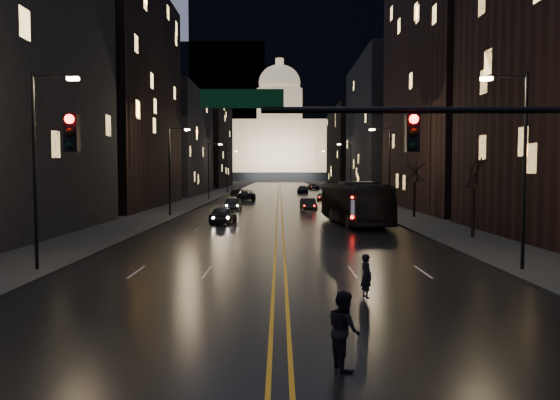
{
  "coord_description": "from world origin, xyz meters",
  "views": [
    {
      "loc": [
        -0.01,
        -14.49,
        4.6
      ],
      "look_at": [
        0.01,
        12.97,
        3.13
      ],
      "focal_mm": 35.0,
      "sensor_mm": 36.0,
      "label": 1
    }
  ],
  "objects_px": {
    "bus": "(354,203)",
    "pedestrian_a": "(366,276)",
    "traffic_signal": "(503,152)",
    "oncoming_car_b": "(234,204)",
    "oncoming_car_a": "(223,215)",
    "pedestrian_b": "(344,329)",
    "receding_car_a": "(308,205)"
  },
  "relations": [
    {
      "from": "pedestrian_a",
      "to": "oncoming_car_a",
      "type": "bearing_deg",
      "value": -1.06
    },
    {
      "from": "traffic_signal",
      "to": "receding_car_a",
      "type": "bearing_deg",
      "value": 93.13
    },
    {
      "from": "traffic_signal",
      "to": "receding_car_a",
      "type": "xyz_separation_m",
      "value": [
        -2.62,
        47.82,
        -4.38
      ]
    },
    {
      "from": "bus",
      "to": "pedestrian_a",
      "type": "distance_m",
      "value": 27.77
    },
    {
      "from": "oncoming_car_b",
      "to": "pedestrian_a",
      "type": "height_order",
      "value": "pedestrian_a"
    },
    {
      "from": "pedestrian_b",
      "to": "pedestrian_a",
      "type": "bearing_deg",
      "value": -28.97
    },
    {
      "from": "oncoming_car_a",
      "to": "traffic_signal",
      "type": "bearing_deg",
      "value": 114.35
    },
    {
      "from": "traffic_signal",
      "to": "pedestrian_b",
      "type": "distance_m",
      "value": 6.41
    },
    {
      "from": "traffic_signal",
      "to": "oncoming_car_a",
      "type": "distance_m",
      "value": 34.82
    },
    {
      "from": "receding_car_a",
      "to": "pedestrian_a",
      "type": "xyz_separation_m",
      "value": [
        -0.16,
        -42.82,
        0.08
      ]
    },
    {
      "from": "bus",
      "to": "pedestrian_b",
      "type": "distance_m",
      "value": 34.92
    },
    {
      "from": "receding_car_a",
      "to": "pedestrian_b",
      "type": "relative_size",
      "value": 2.42
    },
    {
      "from": "pedestrian_a",
      "to": "pedestrian_b",
      "type": "distance_m",
      "value": 7.19
    },
    {
      "from": "oncoming_car_b",
      "to": "pedestrian_b",
      "type": "distance_m",
      "value": 51.09
    },
    {
      "from": "oncoming_car_b",
      "to": "pedestrian_b",
      "type": "bearing_deg",
      "value": 99.96
    },
    {
      "from": "traffic_signal",
      "to": "pedestrian_a",
      "type": "relative_size",
      "value": 10.73
    },
    {
      "from": "oncoming_car_a",
      "to": "receding_car_a",
      "type": "bearing_deg",
      "value": -112.6
    },
    {
      "from": "traffic_signal",
      "to": "oncoming_car_a",
      "type": "bearing_deg",
      "value": 108.27
    },
    {
      "from": "oncoming_car_b",
      "to": "pedestrian_a",
      "type": "distance_m",
      "value": 44.44
    },
    {
      "from": "bus",
      "to": "receding_car_a",
      "type": "relative_size",
      "value": 3.01
    },
    {
      "from": "receding_car_a",
      "to": "oncoming_car_b",
      "type": "bearing_deg",
      "value": 170.14
    },
    {
      "from": "oncoming_car_a",
      "to": "pedestrian_b",
      "type": "bearing_deg",
      "value": 106.52
    },
    {
      "from": "bus",
      "to": "pedestrian_a",
      "type": "xyz_separation_m",
      "value": [
        -3.35,
        -27.55,
        -1.04
      ]
    },
    {
      "from": "pedestrian_a",
      "to": "traffic_signal",
      "type": "bearing_deg",
      "value": -168.15
    },
    {
      "from": "traffic_signal",
      "to": "oncoming_car_b",
      "type": "relative_size",
      "value": 3.9
    },
    {
      "from": "traffic_signal",
      "to": "pedestrian_b",
      "type": "height_order",
      "value": "traffic_signal"
    },
    {
      "from": "receding_car_a",
      "to": "bus",
      "type": "bearing_deg",
      "value": -82.72
    },
    {
      "from": "bus",
      "to": "receding_car_a",
      "type": "distance_m",
      "value": 15.64
    },
    {
      "from": "oncoming_car_a",
      "to": "pedestrian_b",
      "type": "relative_size",
      "value": 2.49
    },
    {
      "from": "oncoming_car_b",
      "to": "receding_car_a",
      "type": "distance_m",
      "value": 8.68
    },
    {
      "from": "receding_car_a",
      "to": "pedestrian_a",
      "type": "relative_size",
      "value": 2.73
    },
    {
      "from": "receding_car_a",
      "to": "pedestrian_a",
      "type": "bearing_deg",
      "value": -94.73
    }
  ]
}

